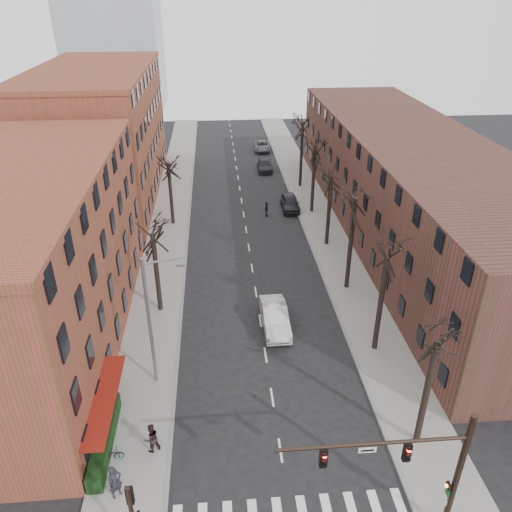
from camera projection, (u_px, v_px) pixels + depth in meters
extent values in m
cube|color=gray|center=(170.00, 220.00, 53.67)|extent=(4.00, 90.00, 0.15)
cube|color=gray|center=(317.00, 215.00, 54.85)|extent=(4.00, 90.00, 0.15)
cube|color=brown|center=(20.00, 267.00, 32.74)|extent=(12.00, 26.00, 12.00)
cube|color=brown|center=(101.00, 136.00, 57.64)|extent=(12.00, 28.00, 14.00)
cube|color=#512C26|center=(410.00, 186.00, 48.71)|extent=(12.00, 50.00, 10.00)
cube|color=maroon|center=(111.00, 433.00, 28.22)|extent=(1.20, 7.00, 0.15)
cube|color=black|center=(105.00, 439.00, 27.02)|extent=(0.80, 6.00, 1.00)
cylinder|color=black|center=(457.00, 476.00, 21.58)|extent=(0.28, 0.28, 7.20)
cylinder|color=black|center=(373.00, 444.00, 20.14)|extent=(8.00, 0.16, 0.16)
cube|color=black|center=(407.00, 452.00, 20.56)|extent=(0.32, 0.22, 0.95)
cube|color=black|center=(323.00, 458.00, 20.30)|extent=(0.32, 0.22, 0.95)
cube|color=silver|center=(367.00, 450.00, 20.29)|extent=(0.75, 0.04, 0.28)
cube|color=black|center=(448.00, 486.00, 21.85)|extent=(0.12, 0.30, 0.30)
cube|color=black|center=(130.00, 495.00, 20.66)|extent=(0.32, 0.22, 0.95)
cylinder|color=slate|center=(150.00, 324.00, 29.73)|extent=(0.20, 0.20, 9.00)
cylinder|color=slate|center=(162.00, 261.00, 27.76)|extent=(2.39, 0.12, 0.46)
cube|color=slate|center=(180.00, 265.00, 27.97)|extent=(0.50, 0.22, 0.14)
imported|color=silver|center=(275.00, 317.00, 36.58)|extent=(1.93, 5.23, 1.71)
imported|color=black|center=(290.00, 203.00, 56.01)|extent=(1.97, 4.72, 1.60)
imported|color=#23222A|center=(265.00, 165.00, 67.98)|extent=(2.15, 4.90, 1.40)
imported|color=#5C5E64|center=(262.00, 146.00, 76.16)|extent=(2.55, 5.02, 1.36)
imported|color=black|center=(115.00, 482.00, 24.15)|extent=(0.85, 0.83, 1.97)
imported|color=black|center=(151.00, 438.00, 26.58)|extent=(1.10, 1.03, 1.81)
imported|color=black|center=(266.00, 209.00, 54.33)|extent=(0.46, 1.00, 1.67)
imported|color=gray|center=(109.00, 455.00, 26.23)|extent=(1.59, 0.70, 0.81)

